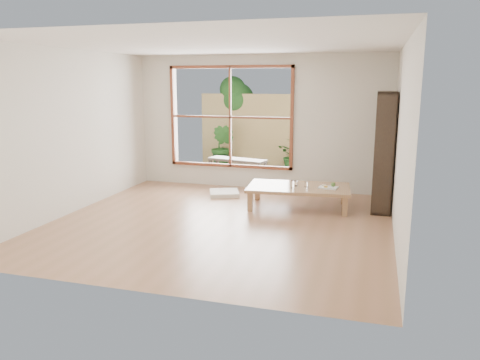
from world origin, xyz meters
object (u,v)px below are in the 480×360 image
Objects in this scene: garden_bench at (237,161)px; food_tray at (329,187)px; bookshelf at (384,152)px; low_table at (299,189)px.

food_tray is at bearing -30.40° from garden_bench.
bookshelf is 5.89× the size of food_tray.
bookshelf reaches higher than food_tray.
bookshelf is at bearing 27.77° from food_tray.
food_tray is at bearing -4.98° from low_table.
low_table is 2.66m from garden_bench.
low_table is at bearing -167.79° from bookshelf.
garden_bench is at bearing 149.68° from bookshelf.
low_table is at bearing -171.32° from food_tray.
bookshelf is at bearing -17.52° from garden_bench.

